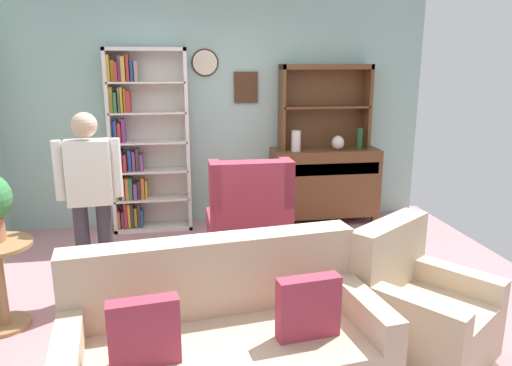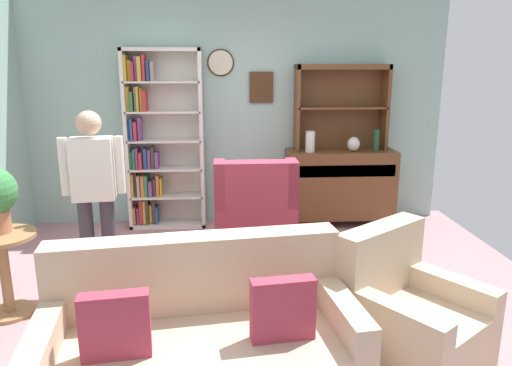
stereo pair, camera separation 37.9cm
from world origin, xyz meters
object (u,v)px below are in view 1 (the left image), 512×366
Objects in this scene: armchair_floral at (419,313)px; vase_round at (338,143)px; bottle_wine at (360,139)px; wingback_chair at (249,223)px; person_reading at (90,193)px; coffee_table at (231,272)px; book_stack at (236,258)px; vase_tall at (296,141)px; bookshelf at (143,143)px; sideboard_hutch at (325,95)px; sideboard at (324,182)px; couch_floral at (224,349)px.

vase_round is at bearing 83.26° from armchair_floral.
bottle_wine is 1.89m from wingback_chair.
bottle_wine is (0.26, -0.02, 0.05)m from vase_round.
coffee_table is (1.09, -0.48, -0.55)m from person_reading.
vase_tall is at bearing 63.99° from book_stack.
sideboard_hutch is (2.17, 0.03, 0.52)m from bookshelf.
vase_round is at bearing -27.17° from sideboard.
coffee_table is at bearing -131.69° from bottle_wine.
couch_floral is at bearing -123.13° from bottle_wine.
sideboard_hutch is at bearing 126.48° from vase_round.
sideboard reaches higher than book_stack.
person_reading reaches higher than book_stack.
bookshelf is 2.23m from sideboard.
bookshelf is 3.58m from armchair_floral.
vase_round reaches higher than coffee_table.
coffee_table is at bearing -116.48° from vase_tall.
sideboard_hutch is 6.47× the size of vase_round.
couch_floral reaches higher than armchair_floral.
bottle_wine is 2.69m from book_stack.
sideboard_hutch reaches higher than sideboard.
wingback_chair reaches higher than sideboard.
bottle_wine is at bearing -12.89° from sideboard.
bottle_wine is 3.25m from person_reading.
sideboard is at bearing 56.34° from coffee_table.
vase_tall is 0.94× the size of bottle_wine.
vase_tall is 0.23× the size of wingback_chair.
sideboard_hutch is at bearing 46.28° from wingback_chair.
person_reading reaches higher than vase_tall.
sideboard is 6.04× the size of book_stack.
wingback_chair is 1.58m from person_reading.
sideboard_hutch is 3.18m from armchair_floral.
sideboard_hutch reaches higher than bottle_wine.
armchair_floral is at bearing -55.66° from bookshelf.
coffee_table is 0.12m from book_stack.
bookshelf reaches higher than sideboard_hutch.
sideboard_hutch is 1.38× the size of coffee_table.
sideboard is 1.06m from sideboard_hutch.
sideboard is 1.52m from wingback_chair.
coffee_table is (-1.00, -2.01, -0.69)m from vase_tall.
coffee_table is (0.78, -2.17, -0.69)m from bookshelf.
couch_floral is 0.97m from coffee_table.
bookshelf reaches higher than armchair_floral.
coffee_table is 3.72× the size of book_stack.
wingback_chair is (-1.49, -0.95, -0.67)m from bottle_wine.
vase_tall is 3.26m from couch_floral.
bottle_wine is 0.17× the size of person_reading.
sideboard is 2.45m from book_stack.
armchair_floral is (-0.32, -2.74, -0.72)m from vase_round.
bottle_wine is 0.25× the size of wingback_chair.
book_stack is (1.13, -0.44, -0.45)m from person_reading.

